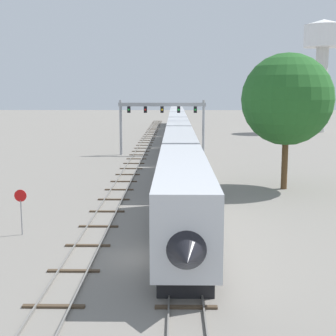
% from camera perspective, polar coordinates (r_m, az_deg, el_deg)
% --- Properties ---
extents(ground_plane, '(400.00, 400.00, 0.00)m').
position_cam_1_polar(ground_plane, '(26.46, -2.57, -10.57)').
color(ground_plane, gray).
extents(track_main, '(2.60, 200.00, 0.16)m').
position_cam_1_polar(track_main, '(85.33, 1.12, 3.15)').
color(track_main, slate).
rests_on(track_main, ground).
extents(track_near, '(2.60, 160.00, 0.16)m').
position_cam_1_polar(track_near, '(65.66, -3.59, 1.34)').
color(track_near, slate).
rests_on(track_near, ground).
extents(passenger_train, '(3.04, 116.82, 4.80)m').
position_cam_1_polar(passenger_train, '(77.16, 1.16, 4.41)').
color(passenger_train, silver).
rests_on(passenger_train, ground).
extents(signal_gantry, '(12.10, 0.49, 7.61)m').
position_cam_1_polar(signal_gantry, '(67.42, -0.71, 6.29)').
color(signal_gantry, '#999BA0').
rests_on(signal_gantry, ground).
extents(water_tower, '(8.20, 8.20, 23.71)m').
position_cam_1_polar(water_tower, '(110.55, 17.74, 13.37)').
color(water_tower, beige).
rests_on(water_tower, ground).
extents(stop_sign, '(0.76, 0.08, 2.88)m').
position_cam_1_polar(stop_sign, '(31.39, -16.91, -4.25)').
color(stop_sign, gray).
rests_on(stop_sign, ground).
extents(trackside_tree_left, '(8.19, 8.19, 12.23)m').
position_cam_1_polar(trackside_tree_left, '(44.85, 13.82, 7.83)').
color(trackside_tree_left, brown).
rests_on(trackside_tree_left, ground).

